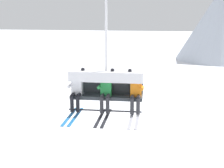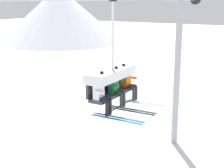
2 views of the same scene
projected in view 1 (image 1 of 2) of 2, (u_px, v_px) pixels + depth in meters
mountain_peak_central at (224, 20)px, 50.06m from camera, size 13.59×13.59×11.56m
chairlift_chair at (107, 79)px, 10.26m from camera, size 2.20×0.74×3.38m
skier_white at (76, 90)px, 10.23m from camera, size 0.48×1.70×1.34m
skier_green at (106, 91)px, 10.12m from camera, size 0.48×1.70×1.34m
skier_orange at (136, 92)px, 10.01m from camera, size 0.48×1.70×1.34m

